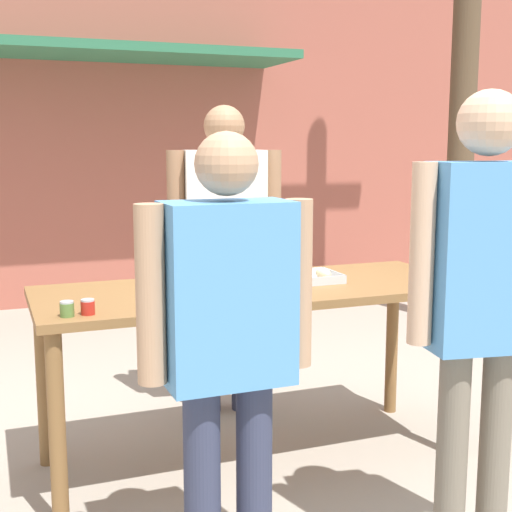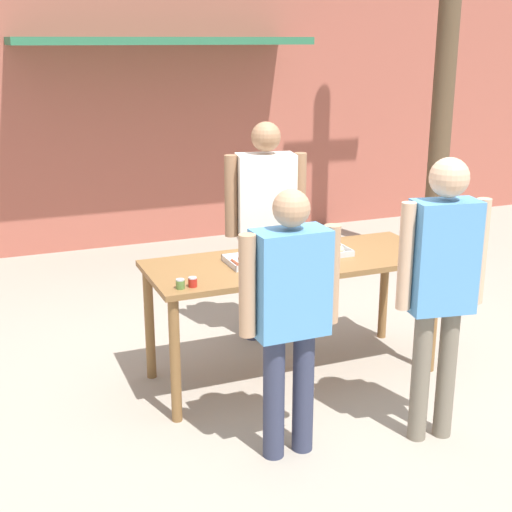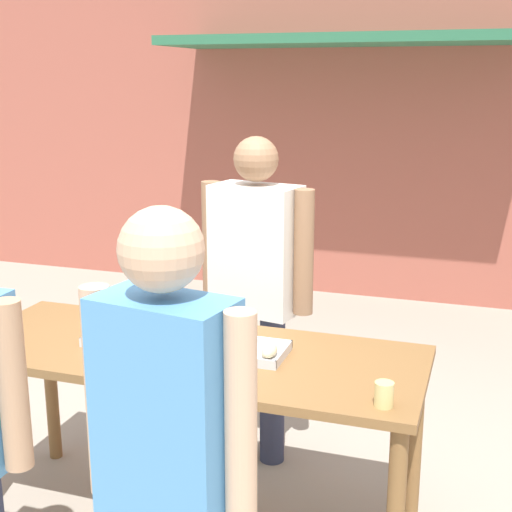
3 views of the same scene
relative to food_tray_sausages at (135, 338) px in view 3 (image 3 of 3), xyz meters
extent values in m
cube|color=#A85647|center=(0.28, 3.97, 1.33)|extent=(12.00, 0.12, 4.50)
cube|color=#2D704C|center=(0.28, 3.42, 1.48)|extent=(3.20, 1.00, 0.08)
cube|color=brown|center=(0.28, -0.03, -0.03)|extent=(2.12, 0.81, 0.04)
cylinder|color=brown|center=(-0.71, 0.31, -0.48)|extent=(0.07, 0.07, 0.86)
cylinder|color=brown|center=(1.28, 0.31, -0.48)|extent=(0.07, 0.07, 0.86)
cube|color=silver|center=(0.00, 0.00, -0.01)|extent=(0.41, 0.31, 0.01)
cube|color=silver|center=(0.00, -0.15, 0.01)|extent=(0.41, 0.01, 0.03)
cube|color=silver|center=(0.00, 0.15, 0.01)|extent=(0.41, 0.01, 0.03)
cube|color=silver|center=(-0.20, 0.00, 0.01)|extent=(0.01, 0.31, 0.03)
cube|color=silver|center=(0.20, 0.00, 0.01)|extent=(0.01, 0.31, 0.03)
cylinder|color=brown|center=(-0.16, -0.01, 0.01)|extent=(0.03, 0.12, 0.03)
cylinder|color=brown|center=(-0.09, 0.01, 0.01)|extent=(0.04, 0.13, 0.03)
cylinder|color=brown|center=(-0.03, 0.00, 0.01)|extent=(0.04, 0.14, 0.03)
cylinder|color=brown|center=(0.03, 0.01, 0.01)|extent=(0.03, 0.12, 0.03)
cylinder|color=brown|center=(0.10, 0.01, 0.01)|extent=(0.03, 0.13, 0.03)
cylinder|color=brown|center=(0.16, 0.01, 0.01)|extent=(0.03, 0.11, 0.02)
cube|color=silver|center=(0.51, 0.00, -0.01)|extent=(0.43, 0.26, 0.01)
cube|color=silver|center=(0.51, -0.13, 0.01)|extent=(0.43, 0.01, 0.03)
cube|color=silver|center=(0.51, 0.12, 0.01)|extent=(0.43, 0.01, 0.03)
cube|color=silver|center=(0.30, 0.00, 0.01)|extent=(0.01, 0.26, 0.03)
cube|color=silver|center=(0.72, 0.00, 0.01)|extent=(0.01, 0.26, 0.03)
ellipsoid|color=beige|center=(0.36, 0.00, 0.02)|extent=(0.06, 0.11, 0.05)
ellipsoid|color=beige|center=(0.46, 0.00, 0.01)|extent=(0.05, 0.11, 0.04)
ellipsoid|color=beige|center=(0.56, 0.00, 0.02)|extent=(0.06, 0.10, 0.05)
ellipsoid|color=beige|center=(0.66, -0.01, 0.02)|extent=(0.07, 0.12, 0.05)
cylinder|color=#DBC67A|center=(1.21, -0.32, 0.04)|extent=(0.07, 0.07, 0.10)
cylinder|color=#333851|center=(0.26, 0.71, -0.48)|extent=(0.14, 0.14, 0.87)
cylinder|color=#333851|center=(0.47, 0.67, -0.48)|extent=(0.14, 0.14, 0.87)
cube|color=silver|center=(0.37, 0.69, 0.29)|extent=(0.50, 0.33, 0.69)
sphere|color=#936B4C|center=(0.37, 0.69, 0.77)|extent=(0.23, 0.23, 0.23)
cylinder|color=#936B4C|center=(0.09, 0.74, 0.31)|extent=(0.10, 0.10, 0.65)
cylinder|color=#936B4C|center=(0.64, 0.64, 0.31)|extent=(0.10, 0.10, 0.65)
cylinder|color=tan|center=(0.08, -0.98, 0.20)|extent=(0.10, 0.10, 0.59)
cube|color=#5193D1|center=(0.72, -1.16, 0.28)|extent=(0.41, 0.27, 0.68)
sphere|color=#DBAD89|center=(0.72, -1.16, 0.75)|extent=(0.23, 0.23, 0.23)
cylinder|color=#DBAD89|center=(0.95, -1.20, 0.29)|extent=(0.09, 0.09, 0.64)
cylinder|color=#DBAD89|center=(0.49, -1.12, 0.29)|extent=(0.09, 0.09, 0.64)
camera|label=1|loc=(-0.94, -3.21, 0.68)|focal=50.00mm
camera|label=2|loc=(-1.80, -4.45, 1.51)|focal=50.00mm
camera|label=3|loc=(1.53, -2.79, 1.19)|focal=50.00mm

